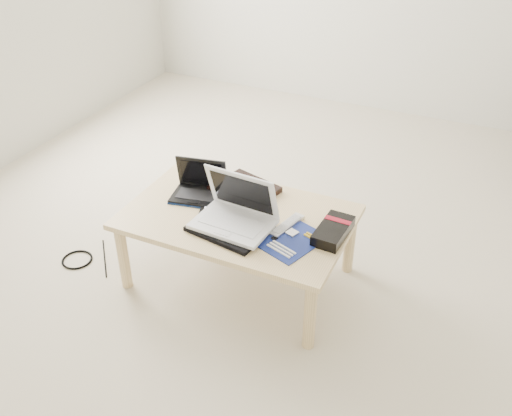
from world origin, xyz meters
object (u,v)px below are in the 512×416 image
at_px(coffee_table, 238,223).
at_px(netbook, 199,188).
at_px(gpu_box, 333,231).
at_px(white_laptop, 236,213).

bearing_deg(coffee_table, netbook, 163.15).
distance_m(netbook, gpu_box, 0.74).
xyz_separation_m(white_laptop, gpu_box, (0.45, 0.12, -0.05)).
height_order(coffee_table, white_laptop, white_laptop).
bearing_deg(coffee_table, gpu_box, 3.38).
bearing_deg(netbook, white_laptop, -29.43).
height_order(coffee_table, gpu_box, gpu_box).
height_order(coffee_table, netbook, netbook).
xyz_separation_m(coffee_table, gpu_box, (0.48, 0.03, 0.08)).
distance_m(coffee_table, white_laptop, 0.15).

